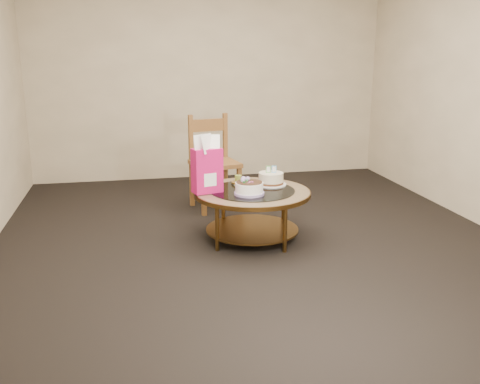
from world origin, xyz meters
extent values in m
plane|color=black|center=(0.00, 0.00, 0.00)|extent=(5.00, 5.00, 0.00)
cube|color=beige|center=(0.00, 2.50, 1.30)|extent=(4.50, 0.02, 2.60)
cube|color=beige|center=(0.00, -2.50, 1.30)|extent=(4.50, 0.02, 2.60)
cylinder|color=brown|center=(0.35, 0.20, 0.21)|extent=(0.04, 0.04, 0.42)
cylinder|color=brown|center=(-0.20, 0.35, 0.21)|extent=(0.04, 0.04, 0.42)
cylinder|color=brown|center=(-0.35, -0.20, 0.21)|extent=(0.04, 0.04, 0.42)
cylinder|color=brown|center=(0.20, -0.35, 0.21)|extent=(0.04, 0.04, 0.42)
cylinder|color=brown|center=(0.00, 0.00, 0.10)|extent=(0.82, 0.82, 0.02)
cylinder|color=brown|center=(0.00, 0.00, 0.43)|extent=(1.02, 1.02, 0.04)
cylinder|color=#836748|center=(0.00, 0.00, 0.45)|extent=(1.00, 1.00, 0.01)
cylinder|color=black|center=(0.00, 0.00, 0.45)|extent=(0.74, 0.74, 0.01)
cylinder|color=#9B85BC|center=(-0.06, -0.13, 0.47)|extent=(0.26, 0.26, 0.02)
cylinder|color=white|center=(-0.06, -0.13, 0.51)|extent=(0.24, 0.24, 0.10)
cylinder|color=black|center=(-0.06, -0.13, 0.56)|extent=(0.22, 0.22, 0.01)
sphere|color=#9B85BC|center=(-0.10, -0.09, 0.58)|extent=(0.05, 0.05, 0.05)
sphere|color=#9B85BC|center=(-0.06, -0.08, 0.58)|extent=(0.04, 0.04, 0.04)
sphere|color=#9B85BC|center=(-0.11, -0.12, 0.58)|extent=(0.04, 0.04, 0.04)
cone|color=#217D2F|center=(-0.07, -0.11, 0.57)|extent=(0.02, 0.03, 0.02)
cone|color=#217D2F|center=(-0.12, -0.10, 0.57)|extent=(0.03, 0.03, 0.02)
cone|color=#217D2F|center=(-0.04, -0.07, 0.57)|extent=(0.03, 0.03, 0.02)
cone|color=#217D2F|center=(-0.10, -0.15, 0.57)|extent=(0.03, 0.03, 0.02)
cylinder|color=white|center=(0.21, 0.15, 0.46)|extent=(0.28, 0.28, 0.01)
cylinder|color=#472614|center=(0.21, 0.15, 0.48)|extent=(0.23, 0.23, 0.02)
cylinder|color=beige|center=(0.21, 0.15, 0.53)|extent=(0.22, 0.22, 0.08)
cube|color=#55AC49|center=(0.18, 0.15, 0.60)|extent=(0.04, 0.01, 0.06)
cube|color=silver|center=(0.18, 0.15, 0.60)|extent=(0.03, 0.01, 0.05)
cube|color=#45A5EA|center=(0.23, 0.14, 0.60)|extent=(0.04, 0.01, 0.06)
cube|color=silver|center=(0.23, 0.14, 0.60)|extent=(0.03, 0.01, 0.05)
cube|color=#E41578|center=(-0.39, 0.01, 0.65)|extent=(0.27, 0.19, 0.38)
cube|color=white|center=(-0.39, 0.01, 0.58)|extent=(0.14, 0.16, 0.11)
cube|color=#CDC354|center=(-0.08, 0.23, 0.46)|extent=(0.11, 0.11, 0.01)
cylinder|color=#BF8F3B|center=(-0.08, 0.23, 0.47)|extent=(0.12, 0.12, 0.01)
cylinder|color=olive|center=(-0.08, 0.23, 0.51)|extent=(0.06, 0.06, 0.06)
cylinder|color=black|center=(-0.08, 0.23, 0.55)|extent=(0.00, 0.00, 0.01)
cube|color=brown|center=(-0.17, 1.02, 0.49)|extent=(0.53, 0.53, 0.04)
cube|color=brown|center=(-0.32, 0.79, 0.24)|extent=(0.05, 0.05, 0.49)
cube|color=brown|center=(0.06, 0.87, 0.24)|extent=(0.05, 0.05, 0.49)
cube|color=brown|center=(-0.40, 1.17, 0.24)|extent=(0.05, 0.05, 0.49)
cube|color=brown|center=(-0.02, 1.25, 0.24)|extent=(0.05, 0.05, 0.49)
cube|color=brown|center=(-0.40, 1.17, 0.73)|extent=(0.05, 0.05, 0.50)
cube|color=brown|center=(-0.02, 1.25, 0.73)|extent=(0.05, 0.05, 0.50)
cube|color=brown|center=(-0.21, 1.21, 0.86)|extent=(0.39, 0.11, 0.13)
camera|label=1|loc=(-1.01, -4.38, 1.66)|focal=40.00mm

